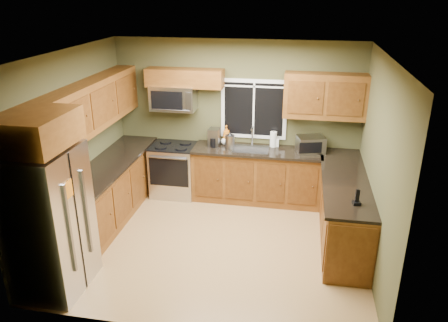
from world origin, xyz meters
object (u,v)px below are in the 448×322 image
(toaster_oven, at_px, (311,144))
(paper_towel_roll, at_px, (273,139))
(refrigerator, at_px, (50,221))
(soap_bottle_a, at_px, (226,135))
(cordless_phone, at_px, (357,200))
(microwave, at_px, (173,98))
(range, at_px, (174,170))
(soap_bottle_c, at_px, (225,140))
(kettle, at_px, (230,141))
(coffee_maker, at_px, (214,138))
(soap_bottle_b, at_px, (276,140))

(toaster_oven, distance_m, paper_towel_roll, 0.64)
(refrigerator, bearing_deg, soap_bottle_a, 61.85)
(refrigerator, height_order, cordless_phone, refrigerator)
(microwave, bearing_deg, range, -89.98)
(soap_bottle_a, bearing_deg, range, -167.48)
(soap_bottle_c, bearing_deg, kettle, -57.28)
(toaster_oven, bearing_deg, range, -179.00)
(microwave, xyz_separation_m, cordless_phone, (2.90, -1.88, -0.73))
(range, bearing_deg, coffee_maker, 5.35)
(paper_towel_roll, distance_m, cordless_phone, 2.29)
(soap_bottle_c, bearing_deg, coffee_maker, -147.08)
(paper_towel_roll, distance_m, soap_bottle_b, 0.05)
(kettle, bearing_deg, paper_towel_roll, 18.13)
(toaster_oven, relative_size, paper_towel_roll, 1.74)
(soap_bottle_b, bearing_deg, kettle, -161.12)
(soap_bottle_a, height_order, soap_bottle_c, soap_bottle_a)
(toaster_oven, distance_m, coffee_maker, 1.62)
(coffee_maker, bearing_deg, cordless_phone, -39.64)
(microwave, height_order, coffee_maker, microwave)
(toaster_oven, bearing_deg, microwave, 177.65)
(soap_bottle_c, bearing_deg, refrigerator, -117.97)
(coffee_maker, distance_m, soap_bottle_a, 0.23)
(toaster_oven, distance_m, cordless_phone, 1.88)
(coffee_maker, distance_m, soap_bottle_b, 1.05)
(range, xyz_separation_m, soap_bottle_c, (0.87, 0.17, 0.55))
(soap_bottle_a, relative_size, cordless_phone, 1.58)
(toaster_oven, xyz_separation_m, soap_bottle_b, (-0.58, 0.19, -0.03))
(coffee_maker, xyz_separation_m, soap_bottle_a, (0.19, 0.13, 0.02))
(range, relative_size, coffee_maker, 3.09)
(refrigerator, height_order, range, refrigerator)
(range, bearing_deg, soap_bottle_a, 12.52)
(refrigerator, distance_m, soap_bottle_a, 3.37)
(cordless_phone, bearing_deg, soap_bottle_a, 135.77)
(toaster_oven, distance_m, soap_bottle_a, 1.44)
(microwave, bearing_deg, cordless_phone, -33.01)
(toaster_oven, height_order, cordless_phone, toaster_oven)
(toaster_oven, xyz_separation_m, coffee_maker, (-1.62, 0.03, 0.01))
(soap_bottle_b, bearing_deg, toaster_oven, -18.11)
(microwave, height_order, soap_bottle_a, microwave)
(soap_bottle_a, distance_m, soap_bottle_c, 0.09)
(refrigerator, height_order, coffee_maker, refrigerator)
(cordless_phone, bearing_deg, soap_bottle_b, 120.19)
(microwave, distance_m, soap_bottle_b, 1.88)
(kettle, xyz_separation_m, soap_bottle_c, (-0.13, 0.20, -0.05))
(microwave, distance_m, soap_bottle_c, 1.13)
(toaster_oven, bearing_deg, soap_bottle_c, 174.86)
(range, bearing_deg, cordless_phone, -31.08)
(coffee_maker, distance_m, kettle, 0.30)
(soap_bottle_b, bearing_deg, cordless_phone, -59.81)
(coffee_maker, bearing_deg, soap_bottle_c, 32.92)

